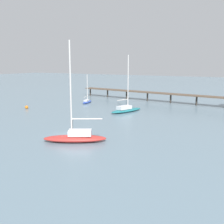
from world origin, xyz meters
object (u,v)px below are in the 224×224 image
Objects in this scene: sailboat_teal at (126,109)px; mooring_buoy_mid at (27,107)px; pier at (203,93)px; sailboat_blue at (87,101)px; sailboat_red at (76,136)px.

mooring_buoy_mid is at bearing -161.40° from sailboat_teal.
pier is 65.08× the size of mooring_buoy_mid.
pier is 4.13× the size of sailboat_teal.
pier is 6.75× the size of sailboat_blue.
mooring_buoy_mid is at bearing -145.10° from pier.
mooring_buoy_mid is (-7.87, -16.45, -0.14)m from sailboat_blue.
sailboat_blue reaches higher than mooring_buoy_mid.
sailboat_red reaches higher than sailboat_blue.
mooring_buoy_mid is (-39.15, -27.31, -3.24)m from pier.
sailboat_red is at bearing -101.99° from pier.
sailboat_teal is 18.74m from sailboat_blue.
sailboat_teal is 0.90× the size of sailboat_red.
sailboat_red is (4.65, -26.93, 0.09)m from sailboat_teal.
mooring_buoy_mid is (-29.40, 18.60, -0.42)m from sailboat_red.
sailboat_teal is 15.74× the size of mooring_buoy_mid.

